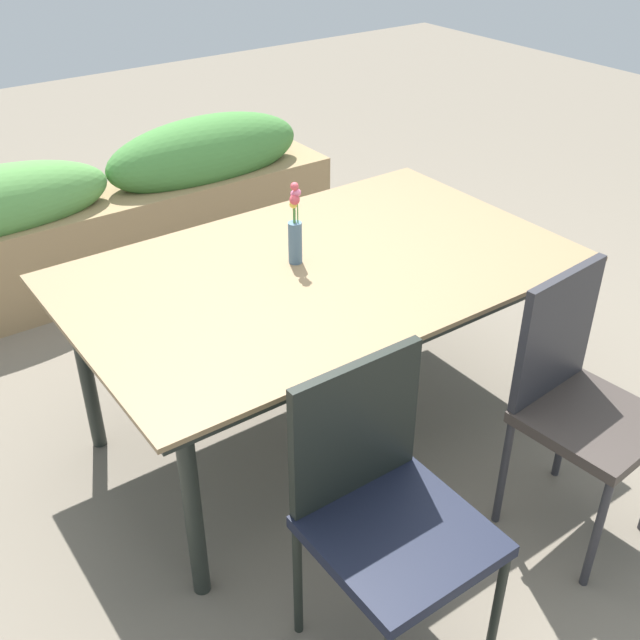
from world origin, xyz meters
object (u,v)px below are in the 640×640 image
at_px(chair_near_right, 577,393).
at_px(chair_near_left, 383,502).
at_px(planter_box, 114,216).
at_px(flower_vase, 295,230).
at_px(dining_table, 320,280).

height_order(chair_near_right, chair_near_left, chair_near_right).
xyz_separation_m(chair_near_left, planter_box, (0.26, 2.54, -0.15)).
height_order(chair_near_left, flower_vase, flower_vase).
bearing_deg(chair_near_right, dining_table, -70.18).
xyz_separation_m(chair_near_left, flower_vase, (0.36, 0.95, 0.36)).
distance_m(dining_table, chair_near_right, 0.98).
bearing_deg(chair_near_right, flower_vase, -69.22).
distance_m(dining_table, planter_box, 1.70).
bearing_deg(planter_box, chair_near_right, -77.63).
height_order(dining_table, chair_near_right, chair_near_right).
relative_size(chair_near_right, chair_near_left, 1.02).
bearing_deg(dining_table, planter_box, 95.24).
relative_size(chair_near_right, planter_box, 0.37).
xyz_separation_m(flower_vase, planter_box, (-0.10, 1.59, -0.50)).
distance_m(chair_near_right, planter_box, 2.61).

